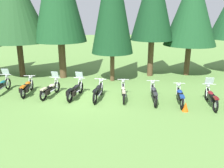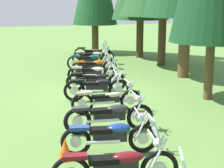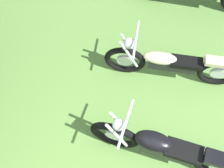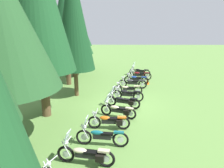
{
  "view_description": "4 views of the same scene",
  "coord_description": "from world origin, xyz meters",
  "px_view_note": "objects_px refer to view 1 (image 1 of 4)",
  "views": [
    {
      "loc": [
        0.52,
        -12.88,
        4.7
      ],
      "look_at": [
        1.48,
        0.25,
        0.7
      ],
      "focal_mm": 37.83,
      "sensor_mm": 36.0,
      "label": 1
    },
    {
      "loc": [
        12.0,
        -3.77,
        3.32
      ],
      "look_at": [
        1.02,
        0.11,
        0.64
      ],
      "focal_mm": 57.01,
      "sensor_mm": 36.0,
      "label": 2
    },
    {
      "loc": [
        -0.53,
        0.38,
        4.78
      ],
      "look_at": [
        1.52,
        0.51,
        0.69
      ],
      "focal_mm": 50.12,
      "sensor_mm": 36.0,
      "label": 3
    },
    {
      "loc": [
        -13.69,
        0.56,
        5.31
      ],
      "look_at": [
        2.04,
        0.78,
        0.82
      ],
      "focal_mm": 34.82,
      "sensor_mm": 36.0,
      "label": 4
    }
  ],
  "objects_px": {
    "motorcycle_6": "(98,91)",
    "motorcycle_3": "(27,87)",
    "motorcycle_9": "(180,96)",
    "motorcycle_2": "(2,86)",
    "motorcycle_8": "(154,93)",
    "motorcycle_5": "(75,90)",
    "motorcycle_7": "(123,92)",
    "traffic_cone": "(185,107)",
    "pine_tree_6": "(192,7)",
    "pine_tree_2": "(15,3)",
    "motorcycle_4": "(50,89)",
    "motorcycle_10": "(211,97)"
  },
  "relations": [
    {
      "from": "motorcycle_8",
      "to": "pine_tree_2",
      "type": "relative_size",
      "value": 0.29
    },
    {
      "from": "motorcycle_8",
      "to": "pine_tree_6",
      "type": "bearing_deg",
      "value": -27.62
    },
    {
      "from": "motorcycle_2",
      "to": "motorcycle_10",
      "type": "xyz_separation_m",
      "value": [
        11.66,
        -2.88,
        0.01
      ]
    },
    {
      "from": "motorcycle_8",
      "to": "motorcycle_5",
      "type": "bearing_deg",
      "value": 86.05
    },
    {
      "from": "motorcycle_5",
      "to": "traffic_cone",
      "type": "distance_m",
      "value": 6.07
    },
    {
      "from": "motorcycle_3",
      "to": "traffic_cone",
      "type": "distance_m",
      "value": 9.07
    },
    {
      "from": "motorcycle_3",
      "to": "motorcycle_2",
      "type": "bearing_deg",
      "value": 81.15
    },
    {
      "from": "motorcycle_3",
      "to": "motorcycle_4",
      "type": "height_order",
      "value": "motorcycle_4"
    },
    {
      "from": "motorcycle_4",
      "to": "motorcycle_3",
      "type": "bearing_deg",
      "value": 92.28
    },
    {
      "from": "motorcycle_6",
      "to": "motorcycle_9",
      "type": "bearing_deg",
      "value": -89.36
    },
    {
      "from": "motorcycle_4",
      "to": "motorcycle_8",
      "type": "distance_m",
      "value": 5.94
    },
    {
      "from": "motorcycle_7",
      "to": "motorcycle_10",
      "type": "bearing_deg",
      "value": -101.19
    },
    {
      "from": "pine_tree_6",
      "to": "traffic_cone",
      "type": "xyz_separation_m",
      "value": [
        -2.72,
        -7.0,
        -4.83
      ]
    },
    {
      "from": "motorcycle_7",
      "to": "pine_tree_6",
      "type": "relative_size",
      "value": 0.28
    },
    {
      "from": "motorcycle_9",
      "to": "motorcycle_2",
      "type": "bearing_deg",
      "value": 88.26
    },
    {
      "from": "motorcycle_3",
      "to": "motorcycle_7",
      "type": "bearing_deg",
      "value": -99.12
    },
    {
      "from": "motorcycle_8",
      "to": "traffic_cone",
      "type": "height_order",
      "value": "motorcycle_8"
    },
    {
      "from": "motorcycle_9",
      "to": "pine_tree_6",
      "type": "distance_m",
      "value": 8.01
    },
    {
      "from": "motorcycle_7",
      "to": "pine_tree_2",
      "type": "height_order",
      "value": "pine_tree_2"
    },
    {
      "from": "motorcycle_6",
      "to": "pine_tree_6",
      "type": "relative_size",
      "value": 0.28
    },
    {
      "from": "motorcycle_2",
      "to": "traffic_cone",
      "type": "height_order",
      "value": "motorcycle_2"
    },
    {
      "from": "motorcycle_8",
      "to": "pine_tree_6",
      "type": "relative_size",
      "value": 0.3
    },
    {
      "from": "motorcycle_3",
      "to": "motorcycle_9",
      "type": "height_order",
      "value": "motorcycle_3"
    },
    {
      "from": "motorcycle_3",
      "to": "motorcycle_10",
      "type": "relative_size",
      "value": 0.95
    },
    {
      "from": "motorcycle_6",
      "to": "motorcycle_8",
      "type": "distance_m",
      "value": 3.09
    },
    {
      "from": "motorcycle_8",
      "to": "traffic_cone",
      "type": "xyz_separation_m",
      "value": [
        1.24,
        -1.45,
        -0.22
      ]
    },
    {
      "from": "motorcycle_5",
      "to": "traffic_cone",
      "type": "xyz_separation_m",
      "value": [
        5.58,
        -2.37,
        -0.22
      ]
    },
    {
      "from": "motorcycle_4",
      "to": "pine_tree_2",
      "type": "xyz_separation_m",
      "value": [
        -2.93,
        4.75,
        4.89
      ]
    },
    {
      "from": "motorcycle_2",
      "to": "traffic_cone",
      "type": "bearing_deg",
      "value": -102.68
    },
    {
      "from": "pine_tree_2",
      "to": "motorcycle_8",
      "type": "bearing_deg",
      "value": -34.38
    },
    {
      "from": "motorcycle_2",
      "to": "motorcycle_9",
      "type": "bearing_deg",
      "value": -97.29
    },
    {
      "from": "motorcycle_3",
      "to": "pine_tree_2",
      "type": "relative_size",
      "value": 0.27
    },
    {
      "from": "motorcycle_5",
      "to": "motorcycle_7",
      "type": "xyz_separation_m",
      "value": [
        2.72,
        -0.43,
        -0.03
      ]
    },
    {
      "from": "motorcycle_4",
      "to": "traffic_cone",
      "type": "height_order",
      "value": "motorcycle_4"
    },
    {
      "from": "motorcycle_2",
      "to": "motorcycle_8",
      "type": "bearing_deg",
      "value": -96.57
    },
    {
      "from": "motorcycle_9",
      "to": "pine_tree_6",
      "type": "xyz_separation_m",
      "value": [
        2.66,
        5.98,
        4.62
      ]
    },
    {
      "from": "motorcycle_2",
      "to": "pine_tree_2",
      "type": "xyz_separation_m",
      "value": [
        0.09,
        3.93,
        4.86
      ]
    },
    {
      "from": "motorcycle_3",
      "to": "motorcycle_6",
      "type": "distance_m",
      "value": 4.37
    },
    {
      "from": "motorcycle_3",
      "to": "motorcycle_7",
      "type": "distance_m",
      "value": 5.77
    },
    {
      "from": "motorcycle_8",
      "to": "motorcycle_9",
      "type": "relative_size",
      "value": 1.1
    },
    {
      "from": "motorcycle_3",
      "to": "motorcycle_6",
      "type": "bearing_deg",
      "value": -101.7
    },
    {
      "from": "motorcycle_8",
      "to": "motorcycle_9",
      "type": "xyz_separation_m",
      "value": [
        1.31,
        -0.44,
        -0.01
      ]
    },
    {
      "from": "motorcycle_5",
      "to": "traffic_cone",
      "type": "bearing_deg",
      "value": -94.75
    },
    {
      "from": "motorcycle_10",
      "to": "pine_tree_2",
      "type": "relative_size",
      "value": 0.29
    },
    {
      "from": "motorcycle_10",
      "to": "motorcycle_3",
      "type": "bearing_deg",
      "value": 87.05
    },
    {
      "from": "motorcycle_4",
      "to": "motorcycle_8",
      "type": "relative_size",
      "value": 0.88
    },
    {
      "from": "motorcycle_6",
      "to": "motorcycle_9",
      "type": "height_order",
      "value": "motorcycle_6"
    },
    {
      "from": "motorcycle_4",
      "to": "motorcycle_7",
      "type": "relative_size",
      "value": 0.94
    },
    {
      "from": "motorcycle_6",
      "to": "motorcycle_3",
      "type": "bearing_deg",
      "value": 89.09
    },
    {
      "from": "motorcycle_10",
      "to": "pine_tree_6",
      "type": "bearing_deg",
      "value": 1.16
    }
  ]
}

